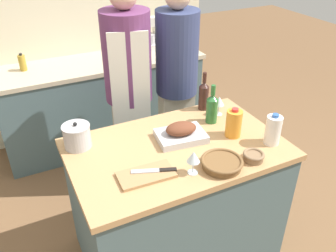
# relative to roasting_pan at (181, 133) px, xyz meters

# --- Properties ---
(ground_plane) EXTENTS (12.00, 12.00, 0.00)m
(ground_plane) POSITION_rel_roasting_pan_xyz_m (-0.06, -0.06, -0.95)
(ground_plane) COLOR brown
(kitchen_island) EXTENTS (1.32, 0.84, 0.90)m
(kitchen_island) POSITION_rel_roasting_pan_xyz_m (-0.06, -0.06, -0.49)
(kitchen_island) COLOR #4C666B
(kitchen_island) RESTS_ON ground_plane
(back_counter) EXTENTS (2.06, 0.60, 0.90)m
(back_counter) POSITION_rel_roasting_pan_xyz_m (-0.06, 1.57, -0.50)
(back_counter) COLOR #4C666B
(back_counter) RESTS_ON ground_plane
(back_wall) EXTENTS (2.56, 0.10, 2.55)m
(back_wall) POSITION_rel_roasting_pan_xyz_m (-0.06, 1.92, 0.33)
(back_wall) COLOR beige
(back_wall) RESTS_ON ground_plane
(roasting_pan) EXTENTS (0.33, 0.25, 0.12)m
(roasting_pan) POSITION_rel_roasting_pan_xyz_m (0.00, 0.00, 0.00)
(roasting_pan) COLOR #BCBCC1
(roasting_pan) RESTS_ON kitchen_island
(wicker_basket) EXTENTS (0.24, 0.24, 0.05)m
(wicker_basket) POSITION_rel_roasting_pan_xyz_m (0.07, -0.36, -0.02)
(wicker_basket) COLOR brown
(wicker_basket) RESTS_ON kitchen_island
(cutting_board) EXTENTS (0.32, 0.17, 0.02)m
(cutting_board) POSITION_rel_roasting_pan_xyz_m (-0.34, -0.24, -0.04)
(cutting_board) COLOR #AD7F51
(cutting_board) RESTS_ON kitchen_island
(stock_pot) EXTENTS (0.17, 0.17, 0.17)m
(stock_pot) POSITION_rel_roasting_pan_xyz_m (-0.61, 0.21, 0.03)
(stock_pot) COLOR #B7B7BC
(stock_pot) RESTS_ON kitchen_island
(mixing_bowl) EXTENTS (0.13, 0.13, 0.05)m
(mixing_bowl) POSITION_rel_roasting_pan_xyz_m (0.27, -0.38, -0.02)
(mixing_bowl) COLOR #846647
(mixing_bowl) RESTS_ON kitchen_island
(juice_jug) EXTENTS (0.10, 0.10, 0.20)m
(juice_jug) POSITION_rel_roasting_pan_xyz_m (0.32, -0.11, 0.05)
(juice_jug) COLOR orange
(juice_jug) RESTS_ON kitchen_island
(milk_jug) EXTENTS (0.10, 0.10, 0.20)m
(milk_jug) POSITION_rel_roasting_pan_xyz_m (0.49, -0.29, 0.05)
(milk_jug) COLOR white
(milk_jug) RESTS_ON kitchen_island
(wine_bottle_green) EXTENTS (0.08, 0.08, 0.27)m
(wine_bottle_green) POSITION_rel_roasting_pan_xyz_m (0.29, 0.10, 0.06)
(wine_bottle_green) COLOR #28662D
(wine_bottle_green) RESTS_ON kitchen_island
(wine_bottle_dark) EXTENTS (0.07, 0.07, 0.28)m
(wine_bottle_dark) POSITION_rel_roasting_pan_xyz_m (0.34, 0.29, 0.07)
(wine_bottle_dark) COLOR #381E19
(wine_bottle_dark) RESTS_ON kitchen_island
(wine_glass_left) EXTENTS (0.07, 0.07, 0.14)m
(wine_glass_left) POSITION_rel_roasting_pan_xyz_m (0.39, 0.17, 0.06)
(wine_glass_left) COLOR silver
(wine_glass_left) RESTS_ON kitchen_island
(wine_glass_right) EXTENTS (0.07, 0.07, 0.14)m
(wine_glass_right) POSITION_rel_roasting_pan_xyz_m (-0.10, -0.33, 0.06)
(wine_glass_right) COLOR silver
(wine_glass_right) RESTS_ON kitchen_island
(knife_chef) EXTENTS (0.25, 0.12, 0.01)m
(knife_chef) POSITION_rel_roasting_pan_xyz_m (-0.29, -0.25, -0.02)
(knife_chef) COLOR #B7B7BC
(knife_chef) RESTS_ON cutting_board
(stand_mixer) EXTENTS (0.18, 0.14, 0.33)m
(stand_mixer) POSITION_rel_roasting_pan_xyz_m (0.54, 1.68, 0.09)
(stand_mixer) COLOR silver
(stand_mixer) RESTS_ON back_counter
(condiment_bottle_tall) EXTENTS (0.05, 0.05, 0.17)m
(condiment_bottle_tall) POSITION_rel_roasting_pan_xyz_m (0.67, 1.47, 0.03)
(condiment_bottle_tall) COLOR #332D28
(condiment_bottle_tall) RESTS_ON back_counter
(condiment_bottle_short) EXTENTS (0.06, 0.06, 0.16)m
(condiment_bottle_short) POSITION_rel_roasting_pan_xyz_m (-0.75, 1.66, 0.02)
(condiment_bottle_short) COLOR #B28E2D
(condiment_bottle_short) RESTS_ON back_counter
(person_cook_aproned) EXTENTS (0.38, 0.40, 1.75)m
(person_cook_aproned) POSITION_rel_roasting_pan_xyz_m (-0.05, 0.80, 0.02)
(person_cook_aproned) COLOR beige
(person_cook_aproned) RESTS_ON ground_plane
(person_cook_guest) EXTENTS (0.35, 0.35, 1.70)m
(person_cook_guest) POSITION_rel_roasting_pan_xyz_m (0.37, 0.78, -0.00)
(person_cook_guest) COLOR beige
(person_cook_guest) RESTS_ON ground_plane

